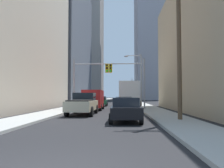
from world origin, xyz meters
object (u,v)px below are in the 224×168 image
Objects in this scene: sedan_blue at (123,100)px; sedan_grey at (124,104)px; sedan_black at (126,110)px; pickup_truck_beige at (83,104)px; sedan_navy at (124,100)px; traffic_signal_far_right at (127,86)px; cargo_van_red at (94,99)px; city_bus at (129,94)px; sedan_green at (101,101)px; traffic_signal_near_left at (89,75)px; traffic_signal_near_right at (129,75)px.

sedan_grey is at bearing -90.08° from sedan_blue.
sedan_black is 35.45m from sedan_blue.
pickup_truck_beige is 1.29× the size of sedan_navy.
sedan_navy is 0.70× the size of traffic_signal_far_right.
sedan_black is (3.48, -11.92, -0.52)m from cargo_van_red.
cargo_van_red reaches higher than sedan_black.
sedan_navy is (3.64, 22.08, -0.16)m from pickup_truck_beige.
sedan_navy is 18.30m from traffic_signal_far_right.
city_bus is 2.73× the size of sedan_green.
traffic_signal_near_left reaches higher than sedan_blue.
sedan_green is 1.00× the size of sedan_blue.
sedan_green and sedan_blue have the same top height.
cargo_van_red is 1.24× the size of sedan_navy.
sedan_black is 0.99× the size of sedan_blue.
sedan_blue is at bearing 79.87° from traffic_signal_near_left.
traffic_signal_near_left is 33.13m from traffic_signal_far_right.
sedan_black and sedan_navy have the same top height.
sedan_green is 10.53m from traffic_signal_near_right.
sedan_grey is at bearing -74.18° from sedan_green.
sedan_green and sedan_navy have the same top height.
city_bus is 7.86m from cargo_van_red.
city_bus is 1.93× the size of traffic_signal_near_right.
sedan_blue is (-0.02, 35.45, 0.00)m from sedan_black.
traffic_signal_near_right is at bearing -90.85° from traffic_signal_far_right.
traffic_signal_near_left reaches higher than pickup_truck_beige.
sedan_green is 9.73m from traffic_signal_near_left.
city_bus is at bearing 71.59° from pickup_truck_beige.
traffic_signal_far_right is at bearing 88.66° from sedan_black.
pickup_truck_beige is at bearing -90.88° from cargo_van_red.
sedan_blue is 0.71× the size of traffic_signal_near_right.
sedan_black is at bearing -55.82° from pickup_truck_beige.
traffic_signal_near_right is at bearing 60.47° from pickup_truck_beige.
traffic_signal_near_left and traffic_signal_near_right have the same top height.
pickup_truck_beige is at bearing -128.94° from sedan_grey.
traffic_signal_near_left reaches higher than sedan_navy.
traffic_signal_near_left is (-4.10, 12.61, 3.29)m from sedan_black.
traffic_signal_far_right reaches higher than sedan_grey.
sedan_grey is at bearing -91.80° from traffic_signal_far_right.
pickup_truck_beige is 0.91× the size of traffic_signal_far_right.
city_bus is 2.74× the size of sedan_navy.
cargo_van_red is 1.24× the size of sedan_black.
traffic_signal_far_right reaches higher than cargo_van_red.
sedan_navy is at bearing 89.87° from sedan_black.
sedan_blue is at bearing 89.92° from sedan_grey.
traffic_signal_near_left reaches higher than sedan_grey.
traffic_signal_far_right is (4.64, 40.06, 3.08)m from pickup_truck_beige.
city_bus reaches higher than sedan_green.
traffic_signal_near_left is at bearing -93.82° from sedan_green.
traffic_signal_near_right is at bearing 78.01° from sedan_grey.
pickup_truck_beige is 40.45m from traffic_signal_far_right.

